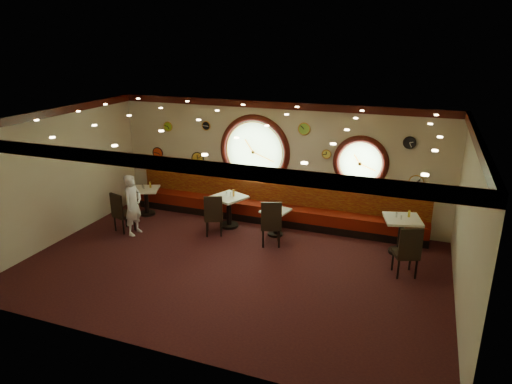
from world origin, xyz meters
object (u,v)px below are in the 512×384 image
Objects in this scene: condiment_d_bottle at (409,214)px; table_a at (146,198)px; condiment_d_pepper at (401,218)px; chair_a at (120,210)px; condiment_b_pepper at (231,195)px; condiment_c_pepper at (274,208)px; condiment_a_bottle at (150,185)px; table_d at (401,231)px; table_c at (275,219)px; chair_c at (271,221)px; chair_d at (408,249)px; condiment_a_salt at (142,186)px; condiment_b_bottle at (234,193)px; condiment_c_salt at (272,206)px; chair_b at (214,213)px; condiment_c_bottle at (278,207)px; condiment_a_pepper at (144,187)px; table_b at (229,208)px; condiment_b_salt at (227,194)px; waiter at (133,205)px; condiment_d_salt at (397,215)px.

table_a is at bearing -179.15° from condiment_d_bottle.
table_a is at bearing 179.10° from condiment_d_pepper.
condiment_b_pepper is (2.50, 1.26, 0.31)m from chair_a.
condiment_a_bottle reaches higher than condiment_c_pepper.
table_c is at bearing -178.96° from table_d.
condiment_d_bottle is at bearing -5.01° from chair_c.
chair_d is 6.56× the size of condiment_a_salt.
chair_d is 3.81× the size of condiment_b_bottle.
chair_d reaches higher than condiment_c_salt.
chair_b is 5.87× the size of condiment_c_salt.
table_d is at bearing -0.26° from condiment_b_pepper.
condiment_c_bottle is at bearing 34.67° from chair_a.
condiment_a_bottle is 2.55m from condiment_b_bottle.
table_a is 1.41× the size of chair_a.
condiment_c_bottle is (1.23, -0.11, -0.18)m from condiment_b_bottle.
condiment_b_bottle is (-1.16, 0.15, 0.21)m from condiment_c_pepper.
condiment_c_salt is 0.62× the size of condiment_b_bottle.
chair_c is (3.85, 0.54, 0.06)m from chair_a.
condiment_c_pepper is 1.19m from condiment_b_bottle.
chair_a is 3.85× the size of condiment_d_bottle.
condiment_a_bottle is 0.96× the size of condiment_b_bottle.
condiment_a_pepper is 6.98m from condiment_d_bottle.
table_b is 0.37m from condiment_b_pepper.
condiment_b_salt is 2.36m from waiter.
table_c is 6.46× the size of condiment_c_salt.
chair_b reaches higher than condiment_b_bottle.
condiment_a_salt is at bearing 179.12° from condiment_c_bottle.
condiment_c_salt is 3.62m from condiment_a_bottle.
table_b is 8.89× the size of condiment_c_salt.
chair_a is 6.83m from condiment_d_pepper.
chair_a is 6.92× the size of condiment_a_pepper.
chair_b is at bearing 152.16° from chair_d.
chair_c reaches higher than table_b.
waiter reaches higher than chair_d.
condiment_b_pepper reaches higher than condiment_b_salt.
condiment_a_salt is 3.90m from condiment_c_pepper.
table_d reaches higher than table_b.
condiment_d_pepper is 0.58× the size of condiment_c_bottle.
chair_a is 0.41× the size of waiter.
condiment_d_bottle is at bearing 0.78° from condiment_b_salt.
chair_c is at bearing -12.38° from condiment_a_bottle.
condiment_d_pepper is (4.28, -0.13, 0.38)m from table_b.
table_c is 4.15× the size of condiment_a_bottle.
condiment_c_pepper is (1.22, -0.09, -0.17)m from condiment_b_pepper.
condiment_d_bottle is (4.32, 0.04, 0.01)m from condiment_b_bottle.
condiment_d_salt is 0.60× the size of condiment_b_bottle.
chair_b is 2.51m from condiment_a_pepper.
chair_a is 3.84m from condiment_c_salt.
chair_a is 5.73× the size of condiment_b_pepper.
chair_a is 6.04× the size of condiment_a_salt.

